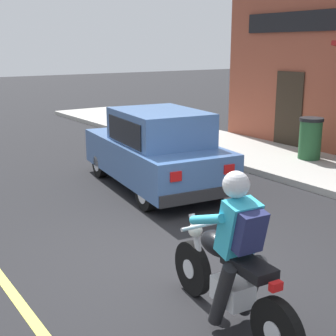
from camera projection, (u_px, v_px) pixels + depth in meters
ground_plane at (163, 266)px, 6.02m from camera, size 80.00×80.00×0.00m
sidewalk_curb at (277, 159)px, 11.40m from camera, size 2.60×22.00×0.14m
motorcycle_with_rider at (232, 263)px, 4.59m from camera, size 0.61×2.02×1.62m
car_hatchback at (156, 150)px, 9.17m from camera, size 2.14×3.97×1.57m
trash_bin at (310, 138)px, 11.05m from camera, size 0.56×0.56×0.98m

